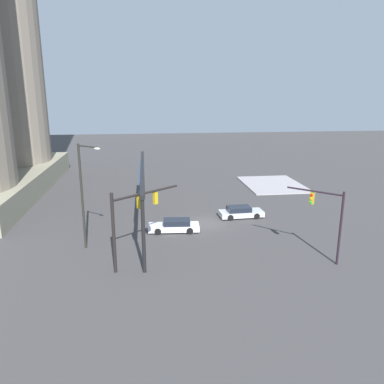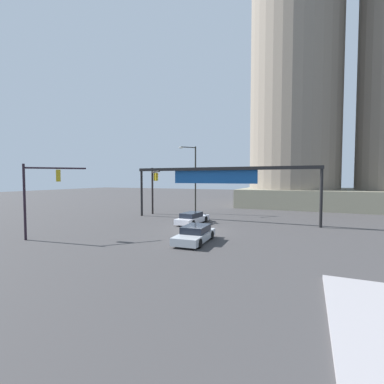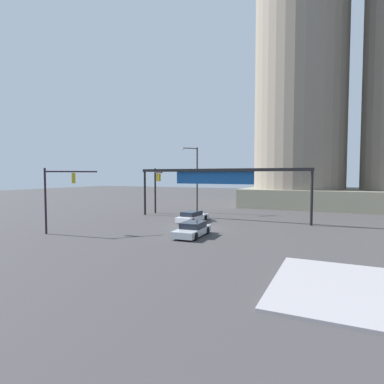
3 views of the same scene
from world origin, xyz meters
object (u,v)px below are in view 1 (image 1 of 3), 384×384
at_px(sedan_car_approaching, 175,226).
at_px(traffic_signal_near_corner, 328,213).
at_px(streetlamp_curved_arm, 84,190).
at_px(sedan_car_waiting_far, 241,212).
at_px(traffic_signal_opposite_side, 131,214).

bearing_deg(sedan_car_approaching, traffic_signal_near_corner, 148.25).
relative_size(streetlamp_curved_arm, sedan_car_waiting_far, 1.90).
relative_size(sedan_car_approaching, sedan_car_waiting_far, 1.05).
height_order(traffic_signal_near_corner, streetlamp_curved_arm, streetlamp_curved_arm).
distance_m(sedan_car_approaching, sedan_car_waiting_far, 8.17).
xyz_separation_m(traffic_signal_near_corner, sedan_car_waiting_far, (11.53, 3.87, -3.45)).
bearing_deg(sedan_car_approaching, streetlamp_curved_arm, 26.04).
bearing_deg(traffic_signal_near_corner, sedan_car_waiting_far, -27.60).
height_order(traffic_signal_opposite_side, sedan_car_approaching, traffic_signal_opposite_side).
xyz_separation_m(streetlamp_curved_arm, sedan_car_waiting_far, (6.60, -15.21, -4.63)).
height_order(traffic_signal_near_corner, traffic_signal_opposite_side, traffic_signal_opposite_side).
xyz_separation_m(streetlamp_curved_arm, sedan_car_approaching, (3.17, -7.79, -4.63)).
xyz_separation_m(traffic_signal_near_corner, traffic_signal_opposite_side, (1.08, 15.11, 0.18)).
distance_m(traffic_signal_near_corner, traffic_signal_opposite_side, 15.15).
bearing_deg(sedan_car_approaching, traffic_signal_opposite_side, 65.33).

